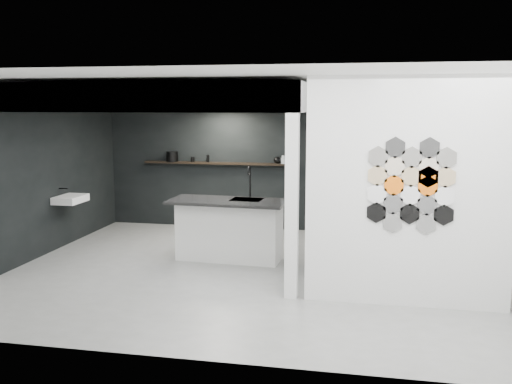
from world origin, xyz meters
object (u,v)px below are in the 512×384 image
object	(u,v)px
stockpot	(172,156)
bottle_dark	(208,158)
kettle	(278,160)
glass_bowl	(285,161)
glass_vase	(285,159)
utensil_cup	(193,159)
partition_panel	(408,193)
kitchen_island	(229,229)
wall_basin	(70,199)

from	to	relation	value
stockpot	bottle_dark	size ratio (longest dim) A/B	1.71
kettle	glass_bowl	xyz separation A→B (m)	(0.14, 0.00, -0.01)
glass_vase	utensil_cup	world-z (taller)	glass_vase
kettle	partition_panel	bearing A→B (deg)	-41.29
glass_bowl	bottle_dark	world-z (taller)	bottle_dark
glass_vase	bottle_dark	size ratio (longest dim) A/B	1.13
kitchen_island	kettle	xyz separation A→B (m)	(0.40, 2.27, 0.89)
wall_basin	kettle	size ratio (longest dim) A/B	3.85
kettle	bottle_dark	world-z (taller)	bottle_dark
partition_panel	bottle_dark	xyz separation A→B (m)	(-3.62, 3.87, -0.01)
partition_panel	utensil_cup	size ratio (longest dim) A/B	29.62
partition_panel	glass_vase	distance (m)	4.39
kitchen_island	glass_vase	xyz separation A→B (m)	(0.54, 2.27, 0.90)
kitchen_island	kettle	distance (m)	2.47
partition_panel	stockpot	bearing A→B (deg)	138.42
kitchen_island	stockpot	size ratio (longest dim) A/B	7.83
stockpot	utensil_cup	size ratio (longest dim) A/B	2.54
glass_bowl	glass_vase	bearing A→B (deg)	0.00
kettle	glass_bowl	distance (m)	0.14
wall_basin	kettle	bearing A→B (deg)	32.40
wall_basin	utensil_cup	distance (m)	2.62
kitchen_island	wall_basin	bearing A→B (deg)	178.91
stockpot	utensil_cup	world-z (taller)	stockpot
glass_bowl	bottle_dark	size ratio (longest dim) A/B	1.05
partition_panel	wall_basin	size ratio (longest dim) A/B	4.67
glass_bowl	glass_vase	world-z (taller)	glass_vase
wall_basin	bottle_dark	xyz separation A→B (m)	(1.85, 2.07, 0.54)
kitchen_island	glass_vase	size ratio (longest dim) A/B	11.84
utensil_cup	stockpot	bearing A→B (deg)	180.00
kettle	glass_vase	world-z (taller)	glass_vase
kettle	kitchen_island	bearing A→B (deg)	-81.16
glass_bowl	utensil_cup	size ratio (longest dim) A/B	1.56
stockpot	kettle	distance (m)	2.15
partition_panel	glass_bowl	world-z (taller)	partition_panel
bottle_dark	kettle	bearing A→B (deg)	0.00
partition_panel	kitchen_island	xyz separation A→B (m)	(-2.61, 1.60, -0.90)
partition_panel	glass_vase	size ratio (longest dim) A/B	17.63
stockpot	bottle_dark	bearing A→B (deg)	0.00
bottle_dark	utensil_cup	world-z (taller)	bottle_dark
kitchen_island	glass_vase	bearing A→B (deg)	79.57
kettle	utensil_cup	xyz separation A→B (m)	(-1.72, 0.00, -0.02)
stockpot	glass_bowl	bearing A→B (deg)	0.00
bottle_dark	utensil_cup	xyz separation A→B (m)	(-0.32, 0.00, -0.02)
wall_basin	kettle	xyz separation A→B (m)	(3.25, 2.07, 0.54)
stockpot	wall_basin	bearing A→B (deg)	-118.23
bottle_dark	glass_bowl	bearing A→B (deg)	0.00
stockpot	kettle	world-z (taller)	stockpot
kitchen_island	utensil_cup	size ratio (longest dim) A/B	19.89
partition_panel	kettle	size ratio (longest dim) A/B	17.94
partition_panel	utensil_cup	distance (m)	5.51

